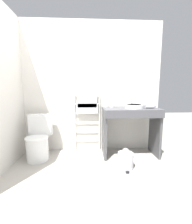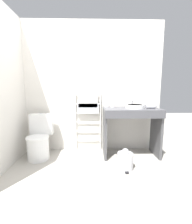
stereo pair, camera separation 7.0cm
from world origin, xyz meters
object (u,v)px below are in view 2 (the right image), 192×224
Objects in this scene: cup_near_edge at (113,105)px; trash_bin at (125,160)px; toilet at (39,140)px; cup_near_wall at (107,105)px; hair_dryer at (150,107)px; sink_basin at (135,106)px; towel_radiator at (88,109)px.

cup_near_edge is 1.05m from trash_bin.
cup_near_wall reaches higher than toilet.
trash_bin is (0.23, -0.70, -0.79)m from cup_near_wall.
toilet is 1.48m from cup_near_edge.
trash_bin is (-0.51, -0.43, -0.78)m from hair_dryer.
toilet is 8.48× the size of cup_near_edge.
toilet is 1.38m from cup_near_wall.
toilet is at bearing 179.61° from hair_dryer.
cup_near_wall reaches higher than sink_basin.
toilet is 1.05m from towel_radiator.
cup_near_wall is at bearing 169.65° from cup_near_edge.
cup_near_edge reaches higher than hair_dryer.
cup_near_edge is at bearing -8.02° from towel_radiator.
cup_near_wall reaches higher than hair_dryer.
sink_basin is at bearing 169.98° from hair_dryer.
sink_basin is at bearing 1.12° from toilet.
cup_near_edge reaches higher than cup_near_wall.
sink_basin is 0.42m from cup_near_edge.
sink_basin is 0.98× the size of trash_bin.
cup_near_wall is 1.08m from trash_bin.
towel_radiator reaches higher than cup_near_edge.
sink_basin is 3.60× the size of cup_near_wall.
cup_near_edge is at bearing 99.54° from trash_bin.
cup_near_edge is 0.46× the size of hair_dryer.
hair_dryer is 1.03m from trash_bin.
toilet reaches higher than trash_bin.
towel_radiator is 13.04× the size of cup_near_wall.
towel_radiator is 0.48m from cup_near_edge.
toilet is 1.52m from trash_bin.
trash_bin is (-0.25, -0.47, -0.78)m from sink_basin.
towel_radiator is 1.18m from trash_bin.
hair_dryer is 0.61× the size of trash_bin.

